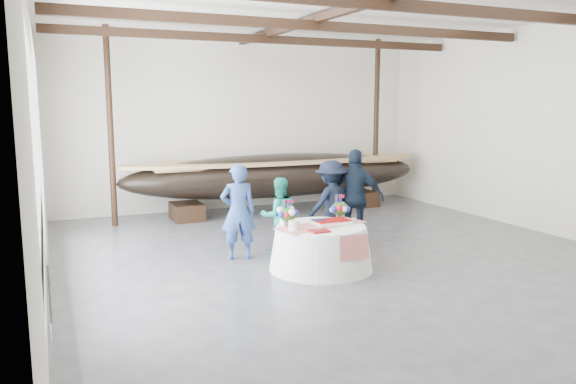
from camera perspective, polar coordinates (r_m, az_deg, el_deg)
name	(u,v)px	position (r m, az deg, el deg)	size (l,w,h in m)	color
floor	(353,262)	(10.09, 6.58, -7.12)	(10.00, 12.00, 0.01)	#3D3D42
wall_back	(241,124)	(15.19, -4.75, 6.91)	(10.00, 0.02, 4.50)	silver
wall_left	(36,143)	(8.39, -24.26, 4.53)	(0.02, 12.00, 4.50)	silver
wall_right	(565,130)	(12.98, 26.35, 5.67)	(0.02, 12.00, 4.50)	silver
pavilion_structure	(333,35)	(10.49, 4.63, 15.60)	(9.80, 11.76, 4.50)	black
open_bay	(42,167)	(9.42, -23.73, 2.37)	(0.03, 7.00, 3.20)	silver
longboat_display	(279,175)	(14.44, -0.90, 1.73)	(8.10, 1.62, 1.52)	black
banquet_table	(321,247)	(9.56, 3.37, -5.63)	(1.76, 1.76, 0.76)	white
tabletop_items	(315,215)	(9.57, 2.79, -2.39)	(1.71, 1.00, 0.40)	red
guest_woman_blue	(238,212)	(10.10, -5.09, -2.02)	(0.63, 0.41, 1.73)	navy
guest_woman_teal	(279,216)	(10.44, -0.93, -2.44)	(0.70, 0.55, 1.44)	#1C947B
guest_man_left	(331,203)	(11.10, 4.40, -1.12)	(1.09, 0.63, 1.69)	black
guest_man_right	(356,197)	(11.20, 6.88, -0.53)	(1.12, 0.46, 1.90)	black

